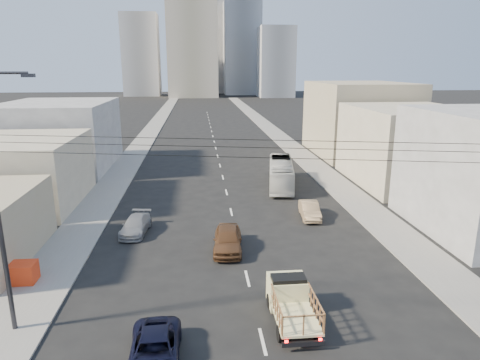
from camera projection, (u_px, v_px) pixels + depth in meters
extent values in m
cube|color=slate|center=(151.00, 130.00, 83.63)|extent=(3.50, 180.00, 0.12)
cube|color=slate|center=(270.00, 129.00, 85.88)|extent=(3.50, 180.00, 0.12)
cube|color=silver|center=(263.00, 341.00, 19.35)|extent=(0.15, 2.00, 0.01)
cube|color=silver|center=(247.00, 278.00, 25.12)|extent=(0.15, 2.00, 0.01)
cube|color=silver|center=(238.00, 239.00, 30.89)|extent=(0.15, 2.00, 0.01)
cube|color=silver|center=(231.00, 212.00, 36.66)|extent=(0.15, 2.00, 0.01)
cube|color=silver|center=(226.00, 192.00, 42.44)|extent=(0.15, 2.00, 0.01)
cube|color=silver|center=(223.00, 177.00, 48.21)|extent=(0.15, 2.00, 0.01)
cube|color=silver|center=(220.00, 165.00, 53.98)|extent=(0.15, 2.00, 0.01)
cube|color=silver|center=(218.00, 156.00, 59.75)|extent=(0.15, 2.00, 0.01)
cube|color=silver|center=(216.00, 148.00, 65.52)|extent=(0.15, 2.00, 0.01)
cube|color=silver|center=(214.00, 142.00, 71.30)|extent=(0.15, 2.00, 0.01)
cube|color=silver|center=(213.00, 136.00, 77.07)|extent=(0.15, 2.00, 0.01)
cube|color=silver|center=(212.00, 131.00, 82.84)|extent=(0.15, 2.00, 0.01)
cube|color=silver|center=(211.00, 127.00, 88.61)|extent=(0.15, 2.00, 0.01)
cube|color=silver|center=(210.00, 123.00, 94.39)|extent=(0.15, 2.00, 0.01)
cube|color=silver|center=(209.00, 120.00, 100.16)|extent=(0.15, 2.00, 0.01)
cube|color=silver|center=(208.00, 117.00, 105.93)|extent=(0.15, 2.00, 0.01)
cube|color=silver|center=(208.00, 115.00, 111.70)|extent=(0.15, 2.00, 0.01)
cube|color=silver|center=(207.00, 112.00, 117.48)|extent=(0.15, 2.00, 0.01)
cube|color=beige|center=(296.00, 317.00, 19.96)|extent=(1.90, 3.00, 0.12)
cube|color=beige|center=(287.00, 291.00, 21.82)|extent=(1.90, 1.60, 1.50)
cube|color=black|center=(288.00, 283.00, 21.43)|extent=(1.70, 0.90, 0.70)
cube|color=#2D2D33|center=(303.00, 344.00, 18.55)|extent=(1.90, 0.12, 0.22)
cube|color=#FF0C0C|center=(286.00, 342.00, 18.44)|extent=(0.15, 0.05, 0.12)
cube|color=#FF0C0C|center=(320.00, 340.00, 18.58)|extent=(0.15, 0.05, 0.12)
cylinder|color=black|center=(270.00, 301.00, 21.99)|extent=(0.25, 0.76, 0.76)
cylinder|color=black|center=(302.00, 299.00, 22.15)|extent=(0.25, 0.76, 0.76)
cylinder|color=black|center=(280.00, 334.00, 19.29)|extent=(0.25, 0.76, 0.76)
cylinder|color=black|center=(317.00, 331.00, 19.45)|extent=(0.25, 0.76, 0.76)
imported|color=black|center=(155.00, 352.00, 17.65)|extent=(2.21, 4.65, 1.28)
imported|color=beige|center=(281.00, 173.00, 44.32)|extent=(3.96, 10.19, 2.77)
imported|color=brown|center=(228.00, 239.00, 28.79)|extent=(2.26, 4.80, 1.59)
imported|color=#9C7E5B|center=(310.00, 210.00, 35.13)|extent=(1.77, 4.09, 1.31)
imported|color=gray|center=(136.00, 225.00, 31.87)|extent=(2.21, 4.45, 1.24)
cylinder|color=#2D2D33|center=(2.00, 73.00, 17.25)|extent=(2.00, 0.12, 0.12)
cube|color=#2D2D33|center=(28.00, 75.00, 17.37)|extent=(0.50, 0.25, 0.15)
cylinder|color=black|center=(268.00, 140.00, 16.49)|extent=(23.01, 5.02, 0.02)
cylinder|color=black|center=(268.00, 148.00, 16.57)|extent=(23.01, 5.02, 0.02)
cylinder|color=black|center=(268.00, 158.00, 16.67)|extent=(23.01, 5.02, 0.02)
cube|color=red|center=(21.00, 279.00, 24.43)|extent=(1.80, 1.20, 0.38)
cube|color=red|center=(20.00, 273.00, 24.33)|extent=(1.80, 1.20, 0.38)
cube|color=red|center=(19.00, 267.00, 24.24)|extent=(1.80, 1.20, 0.38)
cube|color=#ACA08A|center=(409.00, 146.00, 45.20)|extent=(11.00, 14.00, 8.00)
cube|color=tan|center=(359.00, 119.00, 60.39)|extent=(12.00, 16.00, 10.00)
cube|color=#ACA08A|center=(14.00, 172.00, 37.93)|extent=(11.00, 12.00, 6.00)
cube|color=gray|center=(59.00, 135.00, 52.06)|extent=(12.00, 16.00, 8.00)
cube|color=tan|center=(192.00, 21.00, 172.93)|extent=(20.00, 20.00, 60.00)
cube|color=gray|center=(242.00, 49.00, 192.02)|extent=(16.00, 16.00, 40.00)
cube|color=gray|center=(141.00, 55.00, 183.77)|extent=(15.00, 15.00, 34.00)
cube|color=gray|center=(214.00, 46.00, 204.79)|extent=(18.00, 18.00, 44.00)
cube|color=gray|center=(276.00, 62.00, 175.46)|extent=(14.00, 14.00, 28.00)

